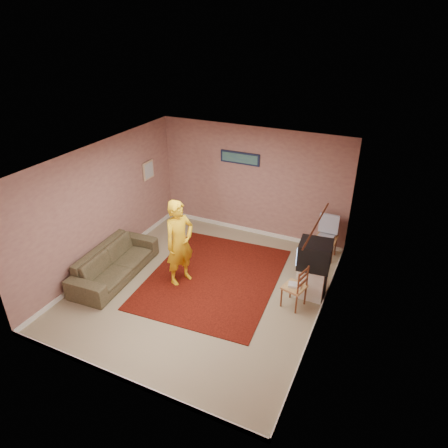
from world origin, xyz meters
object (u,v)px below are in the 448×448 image
at_px(tv_cabinet, 312,280).
at_px(chair_b, 295,282).
at_px(chair_a, 327,233).
at_px(person, 180,243).
at_px(crt_tv, 315,255).
at_px(sofa, 115,263).

relative_size(tv_cabinet, chair_b, 1.40).
relative_size(chair_a, person, 0.30).
height_order(crt_tv, chair_b, crt_tv).
bearing_deg(chair_b, tv_cabinet, 168.75).
bearing_deg(tv_cabinet, chair_a, 92.27).
xyz_separation_m(crt_tv, sofa, (-3.74, -1.05, -0.58)).
xyz_separation_m(chair_a, person, (-2.39, -2.08, 0.28)).
distance_m(crt_tv, chair_b, 0.62).
relative_size(tv_cabinet, crt_tv, 1.01).
distance_m(tv_cabinet, chair_a, 1.47).
bearing_deg(chair_a, tv_cabinet, -86.37).
relative_size(sofa, person, 1.20).
bearing_deg(person, sofa, 129.33).
bearing_deg(chair_a, crt_tv, -86.60).
distance_m(sofa, person, 1.48).
bearing_deg(tv_cabinet, sofa, -164.28).
bearing_deg(crt_tv, sofa, -169.77).
xyz_separation_m(crt_tv, chair_b, (-0.21, -0.45, -0.38)).
bearing_deg(crt_tv, tv_cabinet, 0.00).
bearing_deg(chair_b, person, -71.05).
relative_size(tv_cabinet, chair_a, 1.21).
distance_m(tv_cabinet, chair_b, 0.54).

